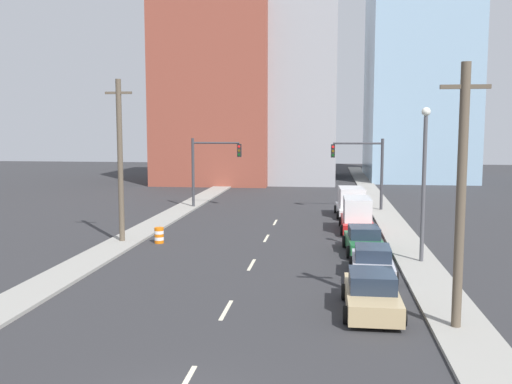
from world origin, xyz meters
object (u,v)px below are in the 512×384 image
traffic_barrel (159,235)px  box_truck_white (351,203)px  box_truck_red (357,215)px  sedan_silver (372,263)px  traffic_signal_left (207,163)px  traffic_signal_right (367,164)px  sedan_tan (372,294)px  utility_pole_right_near (461,196)px  utility_pole_left_mid (120,160)px  sedan_green (364,241)px  street_lamp (424,174)px

traffic_barrel → box_truck_white: (11.85, 12.00, 0.59)m
box_truck_red → sedan_silver: bearing=-89.7°
traffic_signal_left → sedan_silver: 24.94m
traffic_barrel → box_truck_red: box_truck_red is taller
traffic_signal_right → box_truck_white: bearing=-113.3°
sedan_tan → utility_pole_right_near: bearing=-31.6°
utility_pole_left_mid → sedan_green: utility_pole_left_mid is taller
traffic_barrel → traffic_signal_right: bearing=48.9°
utility_pole_left_mid → utility_pole_right_near: bearing=-37.9°
utility_pole_left_mid → street_lamp: bearing=-10.7°
traffic_signal_right → sedan_green: (-1.18, -16.35, -3.23)m
traffic_signal_right → sedan_green: traffic_signal_right is taller
sedan_tan → sedan_green: bearing=88.4°
traffic_barrel → sedan_green: (12.01, -1.22, 0.20)m
sedan_green → box_truck_white: box_truck_white is taller
traffic_signal_right → street_lamp: bearing=-85.2°
traffic_signal_right → traffic_barrel: 20.36m
traffic_signal_left → traffic_signal_right: same height
utility_pole_right_near → sedan_silver: (-2.28, 6.89, -3.97)m
utility_pole_left_mid → sedan_tan: 18.38m
utility_pole_left_mid → traffic_barrel: utility_pole_left_mid is taller
street_lamp → sedan_silver: 5.54m
utility_pole_right_near → utility_pole_left_mid: size_ratio=0.93×
utility_pole_left_mid → sedan_green: bearing=-3.9°
traffic_signal_left → utility_pole_right_near: bearing=-62.7°
sedan_tan → sedan_green: 10.29m
sedan_silver → utility_pole_left_mid: bearing=158.8°
traffic_barrel → traffic_signal_left: bearing=91.0°
traffic_signal_left → sedan_tan: (11.93, -26.63, -3.22)m
traffic_signal_left → traffic_barrel: (0.25, -15.13, -3.43)m
traffic_barrel → sedan_tan: (11.67, -11.50, 0.22)m
traffic_barrel → street_lamp: (14.76, -3.46, 4.13)m
utility_pole_right_near → sedan_green: utility_pole_right_near is taller
street_lamp → traffic_signal_right: bearing=94.8°
traffic_signal_left → utility_pole_left_mid: (-1.95, -15.37, 1.07)m
box_truck_white → utility_pole_left_mid: bearing=-141.5°
traffic_signal_right → utility_pole_left_mid: size_ratio=0.62×
street_lamp → traffic_signal_left: bearing=128.9°
sedan_green → box_truck_white: size_ratio=0.84×
utility_pole_right_near → sedan_silver: utility_pole_right_near is taller
box_truck_white → sedan_green: bearing=-91.9°
traffic_signal_left → box_truck_white: size_ratio=1.12×
street_lamp → sedan_tan: street_lamp is taller
traffic_signal_right → sedan_tan: 26.86m
utility_pole_left_mid → sedan_silver: (14.31, -6.04, -4.33)m
utility_pole_right_near → traffic_barrel: 19.94m
traffic_signal_right → sedan_silver: bearing=-92.9°
utility_pole_left_mid → box_truck_white: utility_pole_left_mid is taller
traffic_signal_left → box_truck_red: (12.22, -9.66, -2.84)m
utility_pole_left_mid → street_lamp: (16.97, -3.21, -0.38)m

